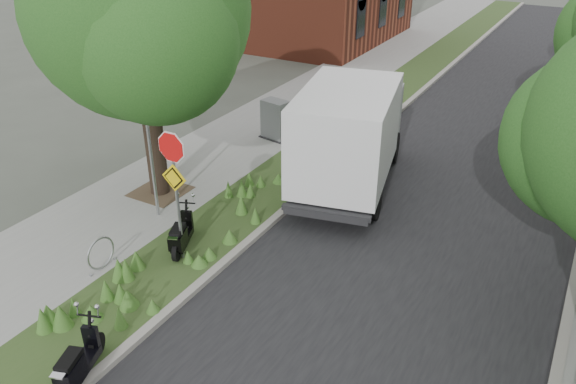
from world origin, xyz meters
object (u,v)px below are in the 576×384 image
Objects in this scene: sign_assembly at (174,171)px; box_truck at (350,132)px; utility_cabinet at (275,120)px; scooter_near at (180,238)px; scooter_far at (76,368)px.

sign_assembly is 5.63m from box_truck.
sign_assembly reaches higher than utility_cabinet.
scooter_far is (1.05, -4.00, 0.00)m from scooter_near.
sign_assembly is 7.56m from utility_cabinet.
sign_assembly is at bearing -45.17° from scooter_near.
scooter_far is 0.24× the size of box_truck.
utility_cabinet is (-1.80, 7.17, -1.57)m from sign_assembly.
sign_assembly is at bearing -107.77° from box_truck.
sign_assembly is 2.44× the size of utility_cabinet.
scooter_near is at bearing -110.33° from box_truck.
scooter_far is at bearing -76.41° from utility_cabinet.
box_truck is (0.85, 9.13, 1.22)m from scooter_far.
utility_cabinet is (-1.60, 6.97, 0.28)m from scooter_near.
utility_cabinet is (-2.65, 10.98, 0.28)m from scooter_far.
utility_cabinet is at bearing 102.96° from scooter_near.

